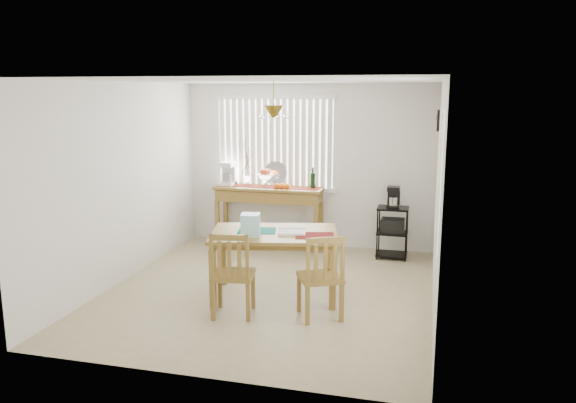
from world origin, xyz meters
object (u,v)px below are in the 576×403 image
(chair_left, at_px, (232,275))
(sideboard, at_px, (270,202))
(cart_items, at_px, (394,198))
(wire_cart, at_px, (392,228))
(dining_table, at_px, (274,240))
(chair_right, at_px, (321,277))

(chair_left, bearing_deg, sideboard, 97.93)
(chair_left, bearing_deg, cart_items, 59.94)
(wire_cart, bearing_deg, dining_table, -122.90)
(chair_left, bearing_deg, chair_right, 9.90)
(sideboard, xyz_separation_m, chair_right, (1.37, -2.68, -0.26))
(sideboard, relative_size, chair_right, 1.79)
(chair_left, bearing_deg, wire_cart, 59.86)
(chair_left, distance_m, chair_right, 0.98)
(cart_items, distance_m, chair_left, 3.16)
(wire_cart, distance_m, dining_table, 2.37)
(sideboard, distance_m, wire_cart, 1.99)
(cart_items, height_order, chair_right, cart_items)
(cart_items, bearing_deg, dining_table, -122.79)
(cart_items, distance_m, dining_table, 2.38)
(sideboard, distance_m, cart_items, 1.98)
(wire_cart, xyz_separation_m, dining_table, (-1.28, -1.98, 0.25))
(wire_cart, bearing_deg, sideboard, 175.50)
(sideboard, height_order, chair_left, chair_left)
(dining_table, xyz_separation_m, chair_left, (-0.28, -0.71, -0.23))
(dining_table, bearing_deg, chair_right, -38.43)
(cart_items, xyz_separation_m, dining_table, (-1.28, -1.99, -0.21))
(wire_cart, distance_m, chair_left, 3.12)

